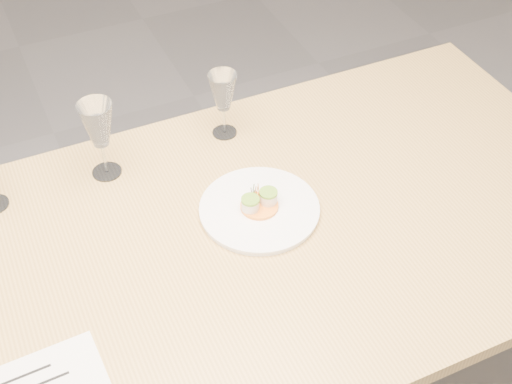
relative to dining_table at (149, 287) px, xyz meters
name	(u,v)px	position (x,y,z in m)	size (l,w,h in m)	color
dining_table	(149,287)	(0.00, 0.00, 0.00)	(2.40, 1.00, 0.75)	tan
dinner_plate	(260,208)	(0.31, 0.06, 0.08)	(0.30, 0.30, 0.08)	white
wine_glass_3	(98,126)	(0.01, 0.35, 0.22)	(0.09, 0.09, 0.22)	white
wine_glass_4	(223,93)	(0.35, 0.38, 0.20)	(0.08, 0.08, 0.19)	white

